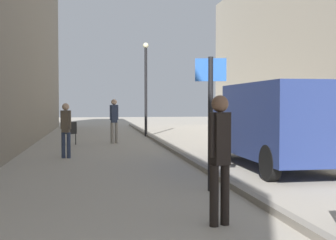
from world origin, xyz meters
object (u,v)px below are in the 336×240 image
(street_sign_post, at_px, (211,112))
(pedestrian_far_crossing, at_px, (114,118))
(lamp_post, at_px, (146,83))
(pedestrian_mid_block, at_px, (66,126))
(pedestrian_main_foreground, at_px, (220,151))
(cafe_chair_near_window, at_px, (70,132))
(delivery_van, at_px, (276,122))

(street_sign_post, bearing_deg, pedestrian_far_crossing, -67.90)
(lamp_post, bearing_deg, pedestrian_far_crossing, -116.22)
(pedestrian_mid_block, height_order, lamp_post, lamp_post)
(pedestrian_main_foreground, relative_size, lamp_post, 0.38)
(pedestrian_main_foreground, xyz_separation_m, pedestrian_far_crossing, (-0.84, 12.96, 0.03))
(pedestrian_mid_block, relative_size, street_sign_post, 0.65)
(street_sign_post, distance_m, cafe_chair_near_window, 10.61)
(pedestrian_main_foreground, height_order, lamp_post, lamp_post)
(pedestrian_main_foreground, relative_size, cafe_chair_near_window, 1.94)
(pedestrian_main_foreground, distance_m, pedestrian_far_crossing, 12.99)
(delivery_van, distance_m, lamp_post, 11.73)
(pedestrian_main_foreground, distance_m, cafe_chair_near_window, 12.76)
(pedestrian_mid_block, distance_m, lamp_post, 9.33)
(delivery_van, xyz_separation_m, cafe_chair_near_window, (-5.66, 7.33, -0.65))
(cafe_chair_near_window, bearing_deg, street_sign_post, -114.89)
(pedestrian_mid_block, bearing_deg, cafe_chair_near_window, -73.50)
(cafe_chair_near_window, bearing_deg, delivery_van, -94.55)
(pedestrian_far_crossing, xyz_separation_m, lamp_post, (1.79, 3.63, 1.64))
(pedestrian_main_foreground, bearing_deg, pedestrian_far_crossing, 75.74)
(pedestrian_mid_block, xyz_separation_m, cafe_chair_near_window, (-0.07, 4.36, -0.44))
(delivery_van, bearing_deg, cafe_chair_near_window, 127.83)
(pedestrian_far_crossing, distance_m, cafe_chair_near_window, 1.93)
(pedestrian_far_crossing, xyz_separation_m, street_sign_post, (1.35, -10.57, 0.47))
(pedestrian_main_foreground, bearing_deg, delivery_van, 41.55)
(pedestrian_mid_block, distance_m, pedestrian_far_crossing, 5.13)
(lamp_post, bearing_deg, pedestrian_main_foreground, -93.26)
(pedestrian_main_foreground, bearing_deg, pedestrian_mid_block, 89.50)
(pedestrian_far_crossing, bearing_deg, lamp_post, 53.95)
(pedestrian_main_foreground, bearing_deg, street_sign_post, 59.95)
(pedestrian_mid_block, distance_m, cafe_chair_near_window, 4.38)
(street_sign_post, xyz_separation_m, cafe_chair_near_window, (-3.14, 10.09, -1.00))
(delivery_van, bearing_deg, lamp_post, 100.51)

